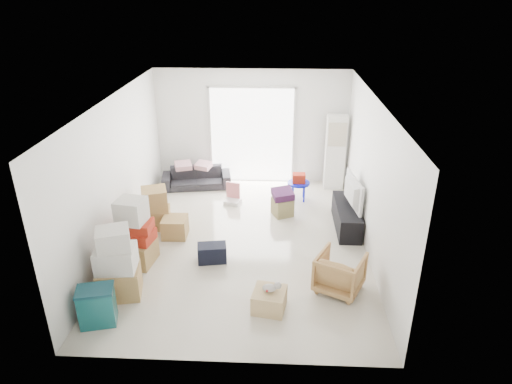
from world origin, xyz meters
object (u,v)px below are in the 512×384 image
object	(u,v)px
television	(348,203)
sofa	(196,175)
ac_tower	(335,152)
kids_table	(299,181)
ottoman	(282,207)
wood_crate	(269,300)
armchair	(340,271)
tv_console	(346,216)
storage_bins	(97,306)

from	to	relation	value
television	sofa	size ratio (longest dim) A/B	0.64
ac_tower	kids_table	world-z (taller)	ac_tower
ac_tower	ottoman	bearing A→B (deg)	-128.85
ac_tower	wood_crate	world-z (taller)	ac_tower
armchair	tv_console	bearing A→B (deg)	-73.94
sofa	armchair	bearing A→B (deg)	-62.14
tv_console	ac_tower	bearing A→B (deg)	91.45
sofa	wood_crate	world-z (taller)	sofa
ac_tower	sofa	xyz separation A→B (m)	(-3.25, -0.15, -0.56)
sofa	ottoman	world-z (taller)	sofa
ottoman	kids_table	xyz separation A→B (m)	(0.36, 0.75, 0.26)
television	sofa	bearing A→B (deg)	53.40
tv_console	armchair	distance (m)	2.09
armchair	storage_bins	distance (m)	3.65
armchair	storage_bins	xyz separation A→B (m)	(-3.52, -0.95, -0.05)
armchair	kids_table	bearing A→B (deg)	-54.36
ac_tower	wood_crate	bearing A→B (deg)	-107.35
tv_console	kids_table	xyz separation A→B (m)	(-0.90, 1.23, 0.21)
armchair	kids_table	distance (m)	3.32
armchair	television	bearing A→B (deg)	-73.94
television	storage_bins	xyz separation A→B (m)	(-3.90, -3.00, -0.25)
wood_crate	television	bearing A→B (deg)	60.25
television	wood_crate	xyz separation A→B (m)	(-1.48, -2.58, -0.38)
ac_tower	ottoman	xyz separation A→B (m)	(-1.21, -1.51, -0.69)
tv_console	kids_table	size ratio (longest dim) A/B	2.27
ac_tower	tv_console	distance (m)	2.08
ottoman	kids_table	size ratio (longest dim) A/B	0.60
ac_tower	television	bearing A→B (deg)	-88.55
tv_console	sofa	size ratio (longest dim) A/B	0.89
sofa	wood_crate	size ratio (longest dim) A/B	3.40
tv_console	storage_bins	world-z (taller)	storage_bins
armchair	kids_table	size ratio (longest dim) A/B	1.11
tv_console	ottoman	world-z (taller)	tv_console
ac_tower	kids_table	xyz separation A→B (m)	(-0.85, -0.75, -0.43)
ottoman	kids_table	world-z (taller)	kids_table
ac_tower	storage_bins	size ratio (longest dim) A/B	2.99
tv_console	wood_crate	world-z (taller)	tv_console
ac_tower	wood_crate	size ratio (longest dim) A/B	3.72
ac_tower	storage_bins	world-z (taller)	ac_tower
television	storage_bins	world-z (taller)	television
kids_table	storage_bins	bearing A→B (deg)	-125.30
ottoman	tv_console	bearing A→B (deg)	-20.58
storage_bins	sofa	bearing A→B (deg)	82.88
wood_crate	tv_console	bearing A→B (deg)	60.25
sofa	wood_crate	bearing A→B (deg)	-76.60
storage_bins	tv_console	bearing A→B (deg)	37.61
television	kids_table	bearing A→B (deg)	28.85
sofa	kids_table	size ratio (longest dim) A/B	2.55
tv_console	storage_bins	size ratio (longest dim) A/B	2.44
kids_table	wood_crate	bearing A→B (deg)	-98.54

